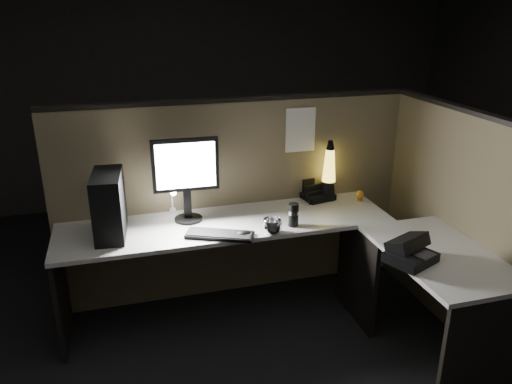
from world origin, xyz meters
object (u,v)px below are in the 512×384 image
object	(u,v)px
monitor	(186,172)
keyboard	(220,235)
desk_phone	(409,251)
lava_lamp	(329,175)
pc_tower	(109,205)

from	to	relation	value
monitor	keyboard	bearing A→B (deg)	-63.23
desk_phone	lava_lamp	bearing A→B (deg)	69.60
keyboard	desk_phone	world-z (taller)	desk_phone
monitor	lava_lamp	world-z (taller)	monitor
desk_phone	pc_tower	bearing A→B (deg)	129.94
pc_tower	desk_phone	world-z (taller)	pc_tower
pc_tower	keyboard	bearing A→B (deg)	-12.77
lava_lamp	keyboard	bearing A→B (deg)	-155.67
pc_tower	monitor	xyz separation A→B (m)	(0.52, 0.12, 0.14)
lava_lamp	desk_phone	bearing A→B (deg)	-87.03
pc_tower	keyboard	distance (m)	0.73
monitor	desk_phone	distance (m)	1.53
monitor	keyboard	xyz separation A→B (m)	(0.16, -0.33, -0.34)
pc_tower	monitor	world-z (taller)	monitor
keyboard	desk_phone	xyz separation A→B (m)	(1.00, -0.62, 0.05)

